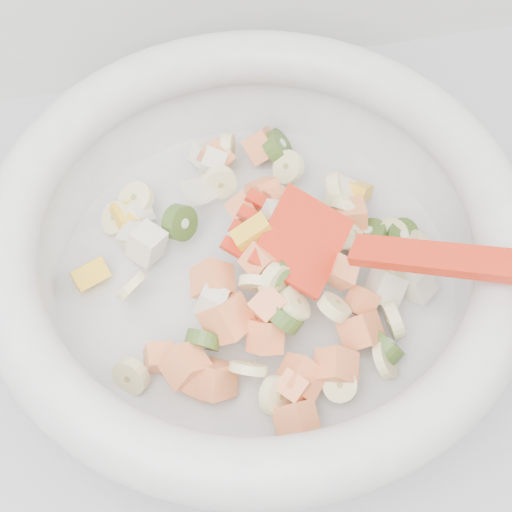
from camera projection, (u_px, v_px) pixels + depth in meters
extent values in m
cube|color=gray|center=(352.00, 497.00, 0.94)|extent=(2.00, 0.60, 0.90)
cylinder|color=silver|center=(256.00, 285.00, 0.57)|extent=(0.30, 0.30, 0.02)
torus|color=silver|center=(256.00, 230.00, 0.51)|extent=(0.37, 0.37, 0.04)
cylinder|color=beige|center=(288.00, 167.00, 0.60)|extent=(0.03, 0.04, 0.03)
cylinder|color=beige|center=(414.00, 249.00, 0.56)|extent=(0.02, 0.04, 0.04)
cylinder|color=beige|center=(132.00, 286.00, 0.54)|extent=(0.03, 0.03, 0.03)
cylinder|color=beige|center=(220.00, 182.00, 0.58)|extent=(0.03, 0.02, 0.03)
cylinder|color=beige|center=(276.00, 396.00, 0.50)|extent=(0.03, 0.04, 0.03)
cylinder|color=beige|center=(396.00, 272.00, 0.55)|extent=(0.03, 0.03, 0.03)
cylinder|color=beige|center=(338.00, 189.00, 0.58)|extent=(0.02, 0.03, 0.03)
cylinder|color=beige|center=(337.00, 212.00, 0.57)|extent=(0.03, 0.03, 0.03)
cylinder|color=beige|center=(228.00, 147.00, 0.61)|extent=(0.02, 0.03, 0.03)
cylinder|color=beige|center=(334.00, 307.00, 0.52)|extent=(0.02, 0.03, 0.03)
cylinder|color=beige|center=(352.00, 235.00, 0.56)|extent=(0.03, 0.03, 0.03)
cylinder|color=beige|center=(385.00, 359.00, 0.52)|extent=(0.03, 0.04, 0.03)
cylinder|color=beige|center=(136.00, 199.00, 0.58)|extent=(0.03, 0.03, 0.02)
cylinder|color=beige|center=(256.00, 283.00, 0.52)|extent=(0.02, 0.02, 0.02)
cylinder|color=beige|center=(340.00, 385.00, 0.50)|extent=(0.03, 0.03, 0.02)
cylinder|color=beige|center=(275.00, 281.00, 0.51)|extent=(0.03, 0.03, 0.04)
cylinder|color=beige|center=(393.00, 320.00, 0.53)|extent=(0.02, 0.04, 0.04)
cylinder|color=beige|center=(391.00, 233.00, 0.57)|extent=(0.03, 0.03, 0.03)
cylinder|color=beige|center=(344.00, 208.00, 0.57)|extent=(0.03, 0.02, 0.03)
cylinder|color=beige|center=(118.00, 219.00, 0.58)|extent=(0.03, 0.03, 0.03)
cylinder|color=beige|center=(248.00, 368.00, 0.50)|extent=(0.03, 0.02, 0.03)
cylinder|color=beige|center=(295.00, 304.00, 0.51)|extent=(0.03, 0.03, 0.03)
cylinder|color=beige|center=(339.00, 238.00, 0.56)|extent=(0.03, 0.03, 0.03)
cylinder|color=beige|center=(131.00, 376.00, 0.51)|extent=(0.03, 0.03, 0.03)
cube|color=#EE974B|center=(300.00, 378.00, 0.50)|extent=(0.04, 0.04, 0.04)
cube|color=#EE974B|center=(212.00, 281.00, 0.52)|extent=(0.03, 0.02, 0.03)
cube|color=#EE974B|center=(261.00, 261.00, 0.52)|extent=(0.03, 0.03, 0.03)
cube|color=#EE974B|center=(336.00, 366.00, 0.50)|extent=(0.03, 0.03, 0.03)
cube|color=#EE974B|center=(264.00, 193.00, 0.57)|extent=(0.03, 0.03, 0.03)
cube|color=#EE974B|center=(227.00, 319.00, 0.51)|extent=(0.04, 0.04, 0.04)
cube|color=#EE974B|center=(215.00, 160.00, 0.61)|extent=(0.03, 0.03, 0.03)
cube|color=#EE974B|center=(351.00, 219.00, 0.57)|extent=(0.02, 0.03, 0.03)
cube|color=#EE974B|center=(278.00, 202.00, 0.56)|extent=(0.02, 0.03, 0.03)
cube|color=#EE974B|center=(296.00, 418.00, 0.49)|extent=(0.03, 0.03, 0.03)
cube|color=#EE974B|center=(361.00, 302.00, 0.53)|extent=(0.03, 0.03, 0.03)
cube|color=#EE974B|center=(261.00, 146.00, 0.62)|extent=(0.03, 0.03, 0.04)
cube|color=#EE974B|center=(293.00, 387.00, 0.50)|extent=(0.03, 0.03, 0.02)
cube|color=#EE974B|center=(186.00, 366.00, 0.50)|extent=(0.04, 0.03, 0.03)
cube|color=#EE974B|center=(244.00, 211.00, 0.56)|extent=(0.03, 0.02, 0.03)
cube|color=#EE974B|center=(268.00, 306.00, 0.51)|extent=(0.03, 0.03, 0.03)
cube|color=#EE974B|center=(212.00, 379.00, 0.51)|extent=(0.04, 0.04, 0.04)
cube|color=#EE974B|center=(200.00, 377.00, 0.51)|extent=(0.03, 0.03, 0.03)
cube|color=#EE974B|center=(266.00, 337.00, 0.51)|extent=(0.03, 0.03, 0.03)
cube|color=#EE974B|center=(361.00, 332.00, 0.52)|extent=(0.03, 0.03, 0.04)
cube|color=#EE974B|center=(159.00, 358.00, 0.51)|extent=(0.02, 0.02, 0.02)
cube|color=#EE974B|center=(340.00, 272.00, 0.53)|extent=(0.03, 0.03, 0.03)
cylinder|color=#69A236|center=(203.00, 340.00, 0.51)|extent=(0.03, 0.02, 0.03)
cylinder|color=#69A236|center=(180.00, 223.00, 0.56)|extent=(0.03, 0.03, 0.03)
cylinder|color=#69A236|center=(369.00, 235.00, 0.57)|extent=(0.04, 0.04, 0.02)
cylinder|color=#69A236|center=(273.00, 275.00, 0.52)|extent=(0.03, 0.03, 0.03)
cylinder|color=#69A236|center=(284.00, 316.00, 0.51)|extent=(0.03, 0.04, 0.04)
cylinder|color=#69A236|center=(386.00, 347.00, 0.52)|extent=(0.03, 0.03, 0.04)
cylinder|color=#69A236|center=(401.00, 235.00, 0.57)|extent=(0.03, 0.03, 0.03)
cylinder|color=#69A236|center=(277.00, 147.00, 0.61)|extent=(0.03, 0.03, 0.03)
cylinder|color=#69A236|center=(302.00, 213.00, 0.56)|extent=(0.03, 0.03, 0.03)
cube|color=beige|center=(277.00, 218.00, 0.54)|extent=(0.03, 0.02, 0.03)
cube|color=beige|center=(291.00, 232.00, 0.54)|extent=(0.03, 0.03, 0.03)
cube|color=beige|center=(412.00, 251.00, 0.57)|extent=(0.03, 0.03, 0.03)
cube|color=beige|center=(384.00, 289.00, 0.54)|extent=(0.03, 0.03, 0.04)
cube|color=beige|center=(138.00, 239.00, 0.57)|extent=(0.03, 0.03, 0.03)
cube|color=beige|center=(136.00, 215.00, 0.58)|extent=(0.03, 0.03, 0.03)
cube|color=beige|center=(211.00, 301.00, 0.51)|extent=(0.03, 0.02, 0.03)
cube|color=beige|center=(147.00, 244.00, 0.56)|extent=(0.03, 0.03, 0.03)
cube|color=beige|center=(200.00, 189.00, 0.58)|extent=(0.03, 0.03, 0.03)
cube|color=beige|center=(212.00, 165.00, 0.60)|extent=(0.03, 0.03, 0.02)
cube|color=beige|center=(340.00, 192.00, 0.58)|extent=(0.03, 0.02, 0.03)
cube|color=beige|center=(417.00, 285.00, 0.55)|extent=(0.03, 0.03, 0.03)
cube|color=beige|center=(206.00, 155.00, 0.62)|extent=(0.03, 0.03, 0.02)
cube|color=yellow|center=(356.00, 190.00, 0.59)|extent=(0.03, 0.03, 0.02)
cube|color=yellow|center=(90.00, 274.00, 0.56)|extent=(0.03, 0.03, 0.02)
cube|color=yellow|center=(125.00, 218.00, 0.58)|extent=(0.03, 0.03, 0.02)
cube|color=yellow|center=(253.00, 233.00, 0.52)|extent=(0.03, 0.02, 0.02)
cube|color=red|center=(302.00, 241.00, 0.52)|extent=(0.08, 0.08, 0.03)
cube|color=red|center=(264.00, 203.00, 0.55)|extent=(0.03, 0.02, 0.02)
cube|color=red|center=(256.00, 219.00, 0.54)|extent=(0.03, 0.02, 0.02)
cube|color=red|center=(248.00, 235.00, 0.53)|extent=(0.03, 0.02, 0.02)
cube|color=red|center=(240.00, 251.00, 0.52)|extent=(0.03, 0.02, 0.02)
cube|color=red|center=(504.00, 265.00, 0.46)|extent=(0.16, 0.12, 0.08)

